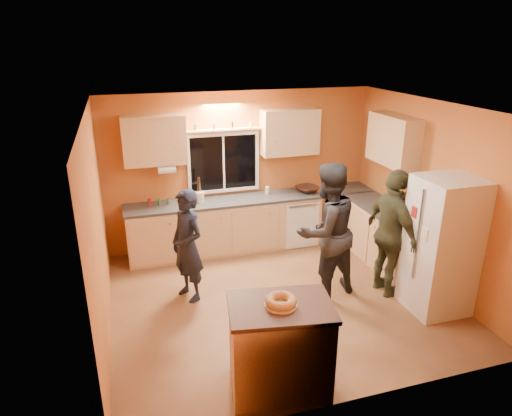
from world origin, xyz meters
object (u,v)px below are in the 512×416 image
object	(u,v)px
refrigerator	(442,246)
person_left	(188,246)
person_right	(392,234)
island	(280,347)
person_center	(326,231)

from	to	relation	value
refrigerator	person_left	world-z (taller)	refrigerator
refrigerator	person_right	bearing A→B (deg)	126.67
island	person_center	bearing A→B (deg)	61.78
person_center	person_left	bearing A→B (deg)	-28.30
refrigerator	person_center	xyz separation A→B (m)	(-1.26, 0.75, 0.05)
person_left	island	bearing A→B (deg)	-9.88
island	person_center	size ratio (longest dim) A/B	0.59
refrigerator	person_left	distance (m)	3.29
island	person_right	size ratio (longest dim) A/B	0.62
refrigerator	person_right	world-z (taller)	refrigerator
island	person_right	world-z (taller)	person_right
island	person_right	distance (m)	2.50
person_left	person_right	size ratio (longest dim) A/B	0.87
person_left	refrigerator	bearing A→B (deg)	42.20
person_left	person_center	distance (m)	1.87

